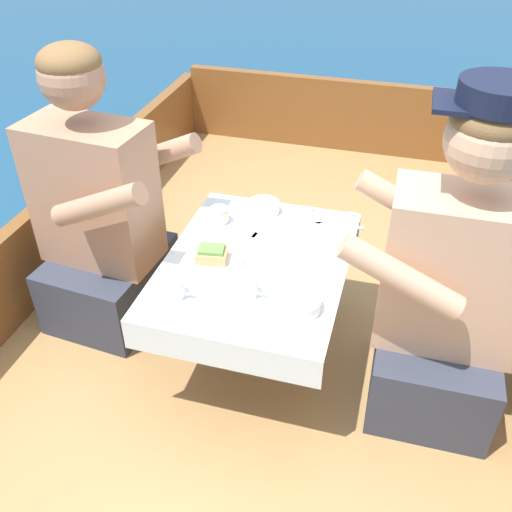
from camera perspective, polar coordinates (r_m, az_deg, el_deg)
name	(u,v)px	position (r m, az deg, el deg)	size (l,w,h in m)	color
ground_plane	(254,420)	(2.33, -0.21, -16.12)	(60.00, 60.00, 0.00)	navy
boat_deck	(254,390)	(2.19, -0.22, -13.24)	(1.91, 3.64, 0.36)	#A87F4C
gunwale_port	(16,273)	(2.31, -22.87, -1.61)	(0.06, 3.64, 0.36)	brown
bow_coaming	(339,115)	(3.43, 8.28, 13.81)	(1.79, 0.06, 0.41)	brown
cockpit_table	(256,273)	(1.84, 0.00, -1.66)	(0.57, 0.75, 0.40)	#B2B2B7
person_port	(100,220)	(2.07, -15.31, 3.47)	(0.55, 0.48, 1.02)	#333847
person_starboard	(449,290)	(1.74, 18.72, -3.22)	(0.53, 0.44, 1.05)	#333847
plate_sandwich	(212,261)	(1.81, -4.40, -0.51)	(0.20, 0.20, 0.01)	white
plate_bread	(289,242)	(1.89, 3.29, 1.38)	(0.21, 0.21, 0.01)	white
sandwich	(212,254)	(1.80, -4.44, 0.19)	(0.11, 0.09, 0.05)	tan
bowl_port_near	(298,302)	(1.63, 4.21, -4.66)	(0.13, 0.13, 0.04)	white
bowl_starboard_near	(263,207)	(2.05, 0.75, 4.96)	(0.11, 0.11, 0.04)	white
coffee_cup_port	(172,288)	(1.68, -8.45, -3.16)	(0.11, 0.08, 0.06)	white
coffee_cup_starboard	(246,288)	(1.66, -1.05, -3.19)	(0.10, 0.07, 0.05)	white
tin_can	(219,215)	(2.00, -3.67, 4.12)	(0.07, 0.07, 0.05)	silver
utensil_spoon_port	(336,240)	(1.93, 7.97, 1.62)	(0.04, 0.17, 0.01)	silver
utensil_knife_starboard	(339,226)	(2.00, 8.32, 3.03)	(0.17, 0.02, 0.00)	silver
utensil_fork_port	(248,243)	(1.89, -0.78, 1.29)	(0.04, 0.17, 0.00)	silver
utensil_knife_port	(216,305)	(1.65, -4.05, -4.94)	(0.08, 0.16, 0.00)	silver
utensil_spoon_center	(342,217)	(2.05, 8.58, 3.92)	(0.14, 0.12, 0.01)	silver
utensil_spoon_starboard	(310,215)	(2.05, 5.39, 4.09)	(0.07, 0.17, 0.01)	silver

